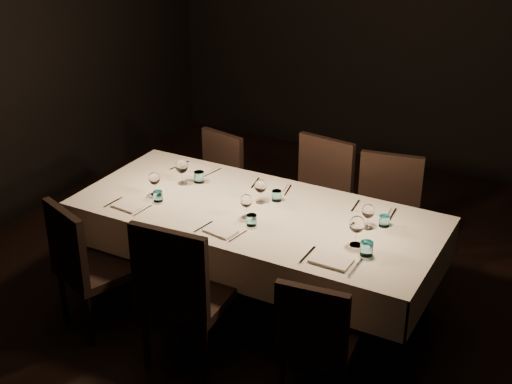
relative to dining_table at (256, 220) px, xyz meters
The scene contains 14 objects.
room 0.81m from the dining_table, ahead, with size 5.01×6.01×3.01m.
dining_table is the anchor object (origin of this frame).
chair_near_left 1.18m from the dining_table, 137.76° to the right, with size 0.58×0.58×0.95m.
place_setting_near_left 0.79m from the dining_table, 163.87° to the right, with size 0.31×0.39×0.17m.
chair_near_center 0.83m from the dining_table, 94.74° to the right, with size 0.54×0.54×1.05m.
place_setting_near_center 0.26m from the dining_table, 90.85° to the right, with size 0.32×0.39×0.17m.
chair_near_right 1.12m from the dining_table, 43.47° to the right, with size 0.47×0.47×0.88m.
place_setting_near_right 0.82m from the dining_table, 15.59° to the right, with size 0.36×0.42×0.20m.
chair_far_left 1.16m from the dining_table, 136.08° to the left, with size 0.50×0.50×0.88m.
place_setting_far_left 0.73m from the dining_table, 162.23° to the left, with size 0.36×0.41×0.19m.
chair_far_center 0.83m from the dining_table, 82.91° to the left, with size 0.53×0.53×0.99m.
place_setting_far_center 0.26m from the dining_table, 96.53° to the left, with size 0.33×0.40×0.17m.
chair_far_right 1.05m from the dining_table, 49.30° to the left, with size 0.54×0.54×0.98m.
place_setting_far_right 0.81m from the dining_table, 15.88° to the left, with size 0.32×0.40×0.17m.
Camera 1 is at (2.07, -3.81, 2.99)m, focal length 50.00 mm.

